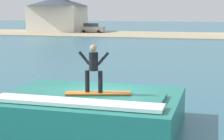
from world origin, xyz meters
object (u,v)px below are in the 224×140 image
Objects in this scene: wave_crest at (90,109)px; surfer at (94,66)px; surfboard at (98,93)px; car_near_shore at (92,28)px; house_with_chimney at (57,12)px.

surfer is at bearing -54.46° from wave_crest.
surfer reaches higher than surfboard.
wave_crest is 1.47× the size of car_near_shore.
surfboard is at bearing -39.25° from wave_crest.
house_with_chimney reaches higher than surfer.
car_near_shore reaches higher than wave_crest.
surfer is 0.14× the size of house_with_chimney.
car_near_shore is at bearing -18.91° from house_with_chimney.
house_with_chimney is (-26.51, 56.61, 2.53)m from surfboard.
house_with_chimney is (-26.08, 56.26, 3.25)m from wave_crest.
car_near_shore reaches higher than surfboard.
wave_crest is at bearing 140.75° from surfboard.
car_near_shore is (-18.26, 53.88, -1.34)m from surfer.
surfer is 0.38× the size of car_near_shore.
car_near_shore is at bearing 108.73° from surfer.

